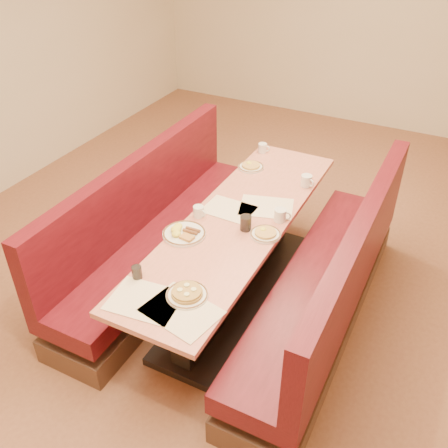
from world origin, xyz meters
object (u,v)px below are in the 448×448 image
at_px(pancake_plate, 187,294).
at_px(soda_tumbler_near, 137,272).
at_px(diner_table, 237,260).
at_px(booth_left, 158,236).
at_px(coffee_mug_a, 281,215).
at_px(coffee_mug_b, 199,211).
at_px(coffee_mug_c, 307,181).
at_px(soda_tumbler_mid, 246,223).
at_px(eggs_plate, 184,233).
at_px(coffee_mug_d, 263,148).
at_px(booth_right, 328,290).

relative_size(pancake_plate, soda_tumbler_near, 2.91).
bearing_deg(diner_table, booth_left, 180.00).
bearing_deg(coffee_mug_a, coffee_mug_b, -174.10).
relative_size(coffee_mug_c, soda_tumbler_mid, 1.09).
bearing_deg(eggs_plate, soda_tumbler_mid, 35.97).
relative_size(diner_table, coffee_mug_b, 22.65).
bearing_deg(soda_tumbler_mid, pancake_plate, -91.36).
bearing_deg(coffee_mug_b, soda_tumbler_near, -75.09).
relative_size(pancake_plate, coffee_mug_c, 2.08).
distance_m(pancake_plate, coffee_mug_d, 2.01).
distance_m(eggs_plate, coffee_mug_d, 1.45).
height_order(diner_table, coffee_mug_c, coffee_mug_c).
relative_size(coffee_mug_a, soda_tumbler_near, 1.43).
xyz_separation_m(diner_table, booth_left, (-0.73, 0.00, -0.01)).
bearing_deg(diner_table, soda_tumbler_near, -107.86).
relative_size(coffee_mug_c, soda_tumbler_near, 1.40).
bearing_deg(pancake_plate, diner_table, 95.46).
height_order(diner_table, coffee_mug_d, coffee_mug_d).
relative_size(eggs_plate, soda_tumbler_mid, 2.73).
bearing_deg(diner_table, coffee_mug_b, -162.12).
xyz_separation_m(booth_left, eggs_plate, (0.48, -0.35, 0.41)).
relative_size(diner_table, booth_left, 1.00).
bearing_deg(diner_table, coffee_mug_c, 67.87).
bearing_deg(coffee_mug_d, booth_right, -52.96).
distance_m(pancake_plate, coffee_mug_b, 0.86).
xyz_separation_m(booth_right, coffee_mug_a, (-0.45, 0.13, 0.44)).
relative_size(booth_right, pancake_plate, 9.81).
bearing_deg(coffee_mug_a, eggs_plate, -154.17).
relative_size(booth_right, coffee_mug_a, 19.96).
bearing_deg(coffee_mug_d, booth_left, -117.97).
xyz_separation_m(booth_left, coffee_mug_a, (1.01, 0.13, 0.44)).
xyz_separation_m(diner_table, coffee_mug_d, (-0.28, 1.10, 0.42)).
relative_size(pancake_plate, soda_tumbler_mid, 2.28).
bearing_deg(pancake_plate, coffee_mug_b, 114.67).
xyz_separation_m(booth_left, soda_tumbler_mid, (0.83, -0.08, 0.44)).
relative_size(coffee_mug_d, soda_tumbler_near, 1.26).
distance_m(booth_left, coffee_mug_a, 1.11).
xyz_separation_m(booth_right, soda_tumbler_near, (-1.01, -0.87, 0.43)).
bearing_deg(coffee_mug_c, coffee_mug_a, -67.21).
xyz_separation_m(coffee_mug_b, soda_tumbler_mid, (0.38, 0.00, 0.01)).
xyz_separation_m(diner_table, pancake_plate, (0.08, -0.87, 0.40)).
xyz_separation_m(booth_left, coffee_mug_b, (0.46, -0.09, 0.43)).
bearing_deg(coffee_mug_c, diner_table, -89.13).
xyz_separation_m(pancake_plate, coffee_mug_d, (-0.36, 1.97, 0.02)).
height_order(booth_right, soda_tumbler_mid, booth_right).
distance_m(booth_right, eggs_plate, 1.12).
relative_size(coffee_mug_b, soda_tumbler_near, 1.26).
xyz_separation_m(pancake_plate, coffee_mug_a, (0.20, 1.01, 0.03)).
xyz_separation_m(coffee_mug_b, soda_tumbler_near, (-0.00, -0.78, -0.00)).
distance_m(booth_left, soda_tumbler_mid, 0.95).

